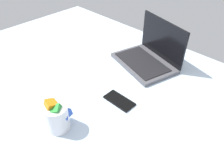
# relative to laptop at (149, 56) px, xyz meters

# --- Properties ---
(bed_mattress) EXTENTS (1.80, 1.40, 0.18)m
(bed_mattress) POSITION_rel_laptop_xyz_m (-0.09, -0.41, -0.13)
(bed_mattress) COLOR silver
(bed_mattress) RESTS_ON ground
(laptop) EXTENTS (0.38, 0.31, 0.23)m
(laptop) POSITION_rel_laptop_xyz_m (0.00, 0.00, 0.00)
(laptop) COLOR #4C4C51
(laptop) RESTS_ON bed_mattress
(snack_cup) EXTENTS (0.09, 0.10, 0.14)m
(snack_cup) POSITION_rel_laptop_xyz_m (0.03, -0.61, 0.02)
(snack_cup) COLOR silver
(snack_cup) RESTS_ON bed_mattress
(cell_phone) EXTENTS (0.14, 0.07, 0.01)m
(cell_phone) POSITION_rel_laptop_xyz_m (0.10, -0.34, -0.04)
(cell_phone) COLOR black
(cell_phone) RESTS_ON bed_mattress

